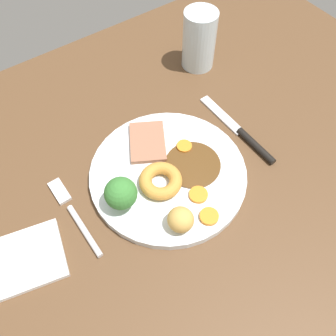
{
  "coord_description": "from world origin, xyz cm",
  "views": [
    {
      "loc": [
        -13.91,
        -23.28,
        52.57
      ],
      "look_at": [
        3.87,
        2.03,
        6.0
      ],
      "focal_mm": 38.06,
      "sensor_mm": 36.0,
      "label": 1
    }
  ],
  "objects_px": {
    "yorkshire_pudding": "(161,181)",
    "broccoli_floret": "(121,193)",
    "carrot_coin_front": "(209,216)",
    "carrot_coin_back": "(184,146)",
    "carrot_coin_side": "(198,195)",
    "dinner_plate": "(168,174)",
    "meat_slice_main": "(148,142)",
    "roast_potato_left": "(178,221)",
    "water_glass": "(199,40)",
    "folded_napkin": "(24,260)",
    "fork": "(74,214)",
    "knife": "(243,134)"
  },
  "relations": [
    {
      "from": "broccoli_floret",
      "to": "carrot_coin_back",
      "type": "bearing_deg",
      "value": 13.04
    },
    {
      "from": "meat_slice_main",
      "to": "carrot_coin_back",
      "type": "height_order",
      "value": "meat_slice_main"
    },
    {
      "from": "broccoli_floret",
      "to": "fork",
      "type": "distance_m",
      "value": 0.09
    },
    {
      "from": "dinner_plate",
      "to": "broccoli_floret",
      "type": "relative_size",
      "value": 4.49
    },
    {
      "from": "carrot_coin_side",
      "to": "folded_napkin",
      "type": "bearing_deg",
      "value": 166.35
    },
    {
      "from": "carrot_coin_back",
      "to": "carrot_coin_side",
      "type": "relative_size",
      "value": 0.88
    },
    {
      "from": "fork",
      "to": "folded_napkin",
      "type": "xyz_separation_m",
      "value": [
        -0.09,
        -0.02,
        0.0
      ]
    },
    {
      "from": "roast_potato_left",
      "to": "carrot_coin_back",
      "type": "xyz_separation_m",
      "value": [
        0.09,
        0.11,
        -0.01
      ]
    },
    {
      "from": "water_glass",
      "to": "knife",
      "type": "bearing_deg",
      "value": -104.5
    },
    {
      "from": "carrot_coin_side",
      "to": "folded_napkin",
      "type": "height_order",
      "value": "carrot_coin_side"
    },
    {
      "from": "yorkshire_pudding",
      "to": "carrot_coin_side",
      "type": "bearing_deg",
      "value": -54.49
    },
    {
      "from": "fork",
      "to": "knife",
      "type": "xyz_separation_m",
      "value": [
        0.31,
        -0.03,
        0.0
      ]
    },
    {
      "from": "dinner_plate",
      "to": "knife",
      "type": "height_order",
      "value": "dinner_plate"
    },
    {
      "from": "carrot_coin_front",
      "to": "yorkshire_pudding",
      "type": "bearing_deg",
      "value": 106.33
    },
    {
      "from": "meat_slice_main",
      "to": "broccoli_floret",
      "type": "relative_size",
      "value": 1.47
    },
    {
      "from": "water_glass",
      "to": "roast_potato_left",
      "type": "bearing_deg",
      "value": -132.12
    },
    {
      "from": "yorkshire_pudding",
      "to": "broccoli_floret",
      "type": "relative_size",
      "value": 1.19
    },
    {
      "from": "meat_slice_main",
      "to": "dinner_plate",
      "type": "bearing_deg",
      "value": -93.89
    },
    {
      "from": "carrot_coin_front",
      "to": "broccoli_floret",
      "type": "xyz_separation_m",
      "value": [
        -0.09,
        0.09,
        0.03
      ]
    },
    {
      "from": "meat_slice_main",
      "to": "knife",
      "type": "relative_size",
      "value": 0.44
    },
    {
      "from": "roast_potato_left",
      "to": "broccoli_floret",
      "type": "relative_size",
      "value": 0.69
    },
    {
      "from": "carrot_coin_side",
      "to": "meat_slice_main",
      "type": "bearing_deg",
      "value": 93.65
    },
    {
      "from": "carrot_coin_back",
      "to": "folded_napkin",
      "type": "xyz_separation_m",
      "value": [
        -0.3,
        -0.02,
        -0.01
      ]
    },
    {
      "from": "dinner_plate",
      "to": "folded_napkin",
      "type": "distance_m",
      "value": 0.25
    },
    {
      "from": "meat_slice_main",
      "to": "folded_napkin",
      "type": "bearing_deg",
      "value": -165.34
    },
    {
      "from": "roast_potato_left",
      "to": "water_glass",
      "type": "bearing_deg",
      "value": 47.88
    },
    {
      "from": "yorkshire_pudding",
      "to": "fork",
      "type": "height_order",
      "value": "yorkshire_pudding"
    },
    {
      "from": "dinner_plate",
      "to": "carrot_coin_side",
      "type": "distance_m",
      "value": 0.06
    },
    {
      "from": "yorkshire_pudding",
      "to": "broccoli_floret",
      "type": "height_order",
      "value": "broccoli_floret"
    },
    {
      "from": "carrot_coin_front",
      "to": "broccoli_floret",
      "type": "relative_size",
      "value": 0.5
    },
    {
      "from": "meat_slice_main",
      "to": "carrot_coin_back",
      "type": "relative_size",
      "value": 3.23
    },
    {
      "from": "meat_slice_main",
      "to": "roast_potato_left",
      "type": "height_order",
      "value": "roast_potato_left"
    },
    {
      "from": "yorkshire_pudding",
      "to": "fork",
      "type": "distance_m",
      "value": 0.14
    },
    {
      "from": "roast_potato_left",
      "to": "carrot_coin_back",
      "type": "height_order",
      "value": "roast_potato_left"
    },
    {
      "from": "yorkshire_pudding",
      "to": "carrot_coin_side",
      "type": "relative_size",
      "value": 2.31
    },
    {
      "from": "meat_slice_main",
      "to": "carrot_coin_front",
      "type": "relative_size",
      "value": 2.91
    },
    {
      "from": "carrot_coin_side",
      "to": "broccoli_floret",
      "type": "bearing_deg",
      "value": 151.96
    },
    {
      "from": "roast_potato_left",
      "to": "water_glass",
      "type": "distance_m",
      "value": 0.37
    },
    {
      "from": "carrot_coin_back",
      "to": "folded_napkin",
      "type": "distance_m",
      "value": 0.3
    },
    {
      "from": "broccoli_floret",
      "to": "carrot_coin_front",
      "type": "bearing_deg",
      "value": -45.16
    },
    {
      "from": "water_glass",
      "to": "carrot_coin_back",
      "type": "bearing_deg",
      "value": -133.36
    },
    {
      "from": "water_glass",
      "to": "broccoli_floret",
      "type": "bearing_deg",
      "value": -146.14
    },
    {
      "from": "meat_slice_main",
      "to": "roast_potato_left",
      "type": "bearing_deg",
      "value": -107.29
    },
    {
      "from": "yorkshire_pudding",
      "to": "knife",
      "type": "xyz_separation_m",
      "value": [
        0.18,
        0.01,
        -0.02
      ]
    },
    {
      "from": "carrot_coin_side",
      "to": "knife",
      "type": "bearing_deg",
      "value": 21.67
    },
    {
      "from": "yorkshire_pudding",
      "to": "carrot_coin_back",
      "type": "relative_size",
      "value": 2.63
    },
    {
      "from": "water_glass",
      "to": "meat_slice_main",
      "type": "bearing_deg",
      "value": -148.58
    },
    {
      "from": "meat_slice_main",
      "to": "knife",
      "type": "bearing_deg",
      "value": -25.42
    },
    {
      "from": "carrot_coin_side",
      "to": "water_glass",
      "type": "height_order",
      "value": "water_glass"
    },
    {
      "from": "dinner_plate",
      "to": "broccoli_floret",
      "type": "bearing_deg",
      "value": -174.5
    }
  ]
}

